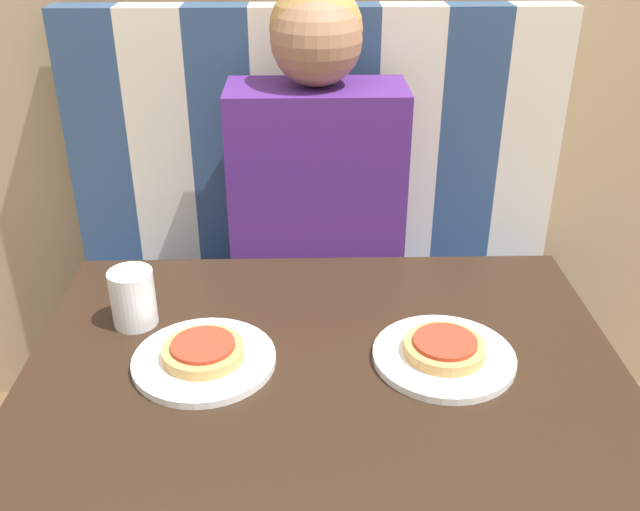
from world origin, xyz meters
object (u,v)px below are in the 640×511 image
(person, at_px, (317,156))
(plate_left, at_px, (204,360))
(pizza_right, at_px, (445,347))
(pizza_left, at_px, (203,351))
(drinking_cup, at_px, (133,298))
(plate_right, at_px, (444,357))

(person, xyz_separation_m, plate_left, (-0.18, -0.60, -0.11))
(person, height_order, plate_left, person)
(pizza_right, bearing_deg, pizza_left, 180.00)
(pizza_left, bearing_deg, drinking_cup, 137.60)
(plate_left, height_order, drinking_cup, drinking_cup)
(person, xyz_separation_m, drinking_cup, (-0.31, -0.48, -0.07))
(pizza_left, relative_size, drinking_cup, 1.28)
(person, height_order, plate_right, person)
(plate_right, height_order, pizza_right, pizza_right)
(pizza_right, bearing_deg, drinking_cup, 166.78)
(plate_left, relative_size, drinking_cup, 2.26)
(pizza_right, height_order, drinking_cup, drinking_cup)
(pizza_left, xyz_separation_m, drinking_cup, (-0.13, 0.12, 0.02))
(person, xyz_separation_m, pizza_right, (0.18, -0.60, -0.09))
(pizza_right, xyz_separation_m, drinking_cup, (-0.49, 0.12, 0.02))
(person, relative_size, plate_left, 3.27)
(pizza_left, bearing_deg, plate_left, 0.00)
(plate_left, distance_m, pizza_left, 0.02)
(person, relative_size, pizza_right, 5.75)
(plate_right, relative_size, pizza_right, 1.76)
(drinking_cup, bearing_deg, pizza_left, -42.40)
(drinking_cup, bearing_deg, pizza_right, -13.22)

